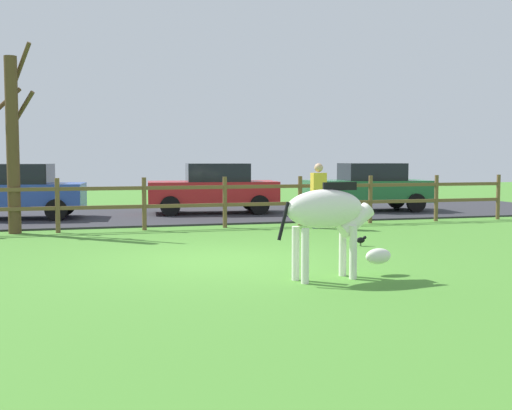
% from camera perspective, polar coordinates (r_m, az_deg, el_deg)
% --- Properties ---
extents(ground_plane, '(60.00, 60.00, 0.00)m').
position_cam_1_polar(ground_plane, '(10.96, -2.93, -4.99)').
color(ground_plane, '#47842D').
extents(parking_asphalt, '(28.00, 7.40, 0.05)m').
position_cam_1_polar(parking_asphalt, '(20.07, -8.92, -0.78)').
color(parking_asphalt, '#2D2D33').
rests_on(parking_asphalt, ground_plane).
extents(paddock_fence, '(20.42, 0.11, 1.30)m').
position_cam_1_polar(paddock_fence, '(15.66, -10.10, 0.44)').
color(paddock_fence, brown).
rests_on(paddock_fence, ground_plane).
extents(bare_tree, '(1.06, 0.69, 4.47)m').
position_cam_1_polar(bare_tree, '(15.78, -21.15, 5.45)').
color(bare_tree, '#513A23').
rests_on(bare_tree, ground_plane).
extents(zebra, '(1.93, 0.67, 1.41)m').
position_cam_1_polar(zebra, '(9.16, 6.71, -0.98)').
color(zebra, white).
rests_on(zebra, ground_plane).
extents(crow_on_grass, '(0.21, 0.10, 0.20)m').
position_cam_1_polar(crow_on_grass, '(12.83, 9.51, -3.13)').
color(crow_on_grass, black).
rests_on(crow_on_grass, ground_plane).
extents(parked_car_red, '(4.16, 2.23, 1.56)m').
position_cam_1_polar(parked_car_red, '(19.79, -3.85, 1.56)').
color(parked_car_red, red).
rests_on(parked_car_red, parking_asphalt).
extents(parked_car_blue, '(4.17, 2.26, 1.56)m').
position_cam_1_polar(parked_car_blue, '(19.17, -21.19, 1.20)').
color(parked_car_blue, '#2D4CAD').
rests_on(parked_car_blue, parking_asphalt).
extents(parked_car_green, '(4.18, 2.27, 1.56)m').
position_cam_1_polar(parked_car_green, '(20.98, 10.12, 1.66)').
color(parked_car_green, '#236B38').
rests_on(parked_car_green, parking_asphalt).
extents(visitor_near_fence, '(0.37, 0.23, 1.64)m').
position_cam_1_polar(visitor_near_fence, '(15.93, 5.68, 1.14)').
color(visitor_near_fence, '#232847').
rests_on(visitor_near_fence, ground_plane).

